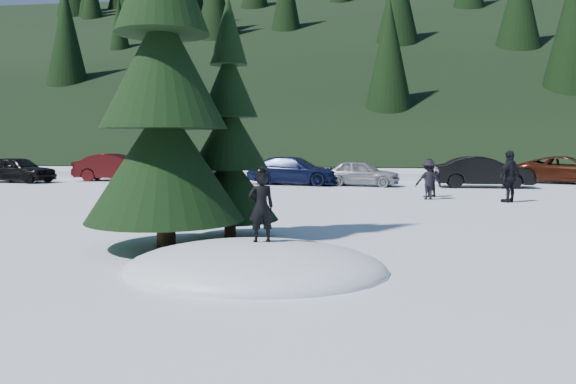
# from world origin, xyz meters

# --- Properties ---
(ground) EXTENTS (200.00, 200.00, 0.00)m
(ground) POSITION_xyz_m (0.00, 0.00, 0.00)
(ground) COLOR white
(ground) RESTS_ON ground
(snow_mound) EXTENTS (4.48, 3.52, 0.96)m
(snow_mound) POSITION_xyz_m (0.00, 0.00, 0.00)
(snow_mound) COLOR white
(snow_mound) RESTS_ON ground
(forest_hillside) EXTENTS (200.00, 60.00, 25.00)m
(forest_hillside) POSITION_xyz_m (0.00, 54.00, 12.50)
(forest_hillside) COLOR black
(forest_hillside) RESTS_ON ground
(spruce_tall) EXTENTS (3.20, 3.20, 8.60)m
(spruce_tall) POSITION_xyz_m (-2.20, 1.80, 3.32)
(spruce_tall) COLOR black
(spruce_tall) RESTS_ON ground
(spruce_short) EXTENTS (2.20, 2.20, 5.37)m
(spruce_short) POSITION_xyz_m (-1.20, 3.20, 2.10)
(spruce_short) COLOR black
(spruce_short) RESTS_ON ground
(child_skier) EXTENTS (0.51, 0.43, 1.18)m
(child_skier) POSITION_xyz_m (0.09, 0.07, 1.07)
(child_skier) COLOR black
(child_skier) RESTS_ON snow_mound
(adult_0) EXTENTS (0.92, 0.92, 1.50)m
(adult_0) POSITION_xyz_m (4.31, 13.43, 0.75)
(adult_0) COLOR black
(adult_0) RESTS_ON ground
(adult_1) EXTENTS (1.11, 1.07, 1.87)m
(adult_1) POSITION_xyz_m (6.98, 11.80, 0.93)
(adult_1) COLOR black
(adult_1) RESTS_ON ground
(adult_2) EXTENTS (1.02, 0.66, 1.50)m
(adult_2) POSITION_xyz_m (4.22, 12.44, 0.75)
(adult_2) COLOR black
(adult_2) RESTS_ON ground
(car_0) EXTENTS (4.32, 2.27, 1.40)m
(car_0) POSITION_xyz_m (-16.62, 18.79, 0.70)
(car_0) COLOR black
(car_0) RESTS_ON ground
(car_1) EXTENTS (4.76, 2.19, 1.51)m
(car_1) POSITION_xyz_m (-11.94, 20.81, 0.76)
(car_1) COLOR #380A0A
(car_1) RESTS_ON ground
(car_2) EXTENTS (5.31, 4.05, 1.34)m
(car_2) POSITION_xyz_m (-8.05, 19.42, 0.67)
(car_2) COLOR #52565A
(car_2) RESTS_ON ground
(car_3) EXTENTS (5.18, 3.00, 1.41)m
(car_3) POSITION_xyz_m (-1.70, 19.21, 0.71)
(car_3) COLOR black
(car_3) RESTS_ON ground
(car_4) EXTENTS (3.98, 2.30, 1.28)m
(car_4) POSITION_xyz_m (1.70, 18.76, 0.64)
(car_4) COLOR gray
(car_4) RESTS_ON ground
(car_5) EXTENTS (4.48, 1.58, 1.47)m
(car_5) POSITION_xyz_m (7.45, 18.60, 0.74)
(car_5) COLOR black
(car_5) RESTS_ON ground
(car_6) EXTENTS (5.62, 4.24, 1.42)m
(car_6) POSITION_xyz_m (12.38, 21.91, 0.71)
(car_6) COLOR #39150A
(car_6) RESTS_ON ground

